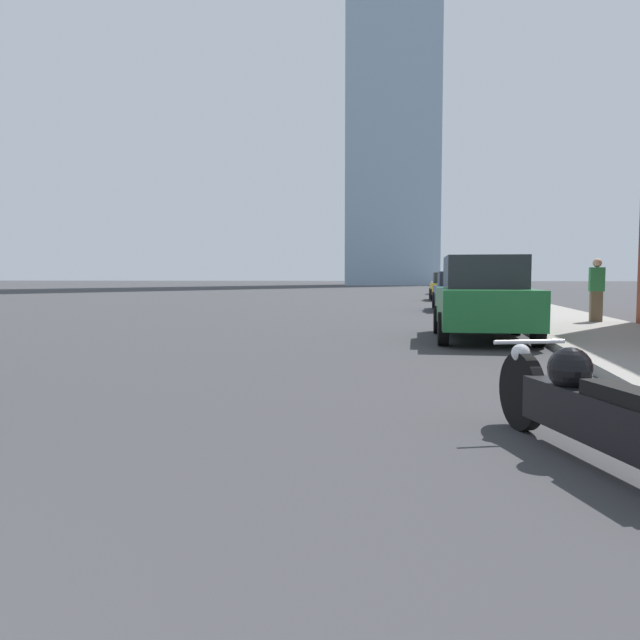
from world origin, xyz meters
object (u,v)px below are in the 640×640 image
(parked_car_green, at_px, (483,298))
(parked_car_yellow, at_px, (447,286))
(parked_car_blue, at_px, (458,290))
(parked_car_white, at_px, (444,284))
(motorcycle, at_px, (591,409))
(pedestrian, at_px, (597,289))

(parked_car_green, relative_size, parked_car_yellow, 1.09)
(parked_car_blue, distance_m, parked_car_white, 23.17)
(parked_car_blue, bearing_deg, parked_car_yellow, 88.79)
(motorcycle, xyz_separation_m, parked_car_white, (-0.04, 43.56, 0.41))
(motorcycle, distance_m, pedestrian, 12.99)
(motorcycle, height_order, parked_car_yellow, parked_car_yellow)
(parked_car_yellow, relative_size, parked_car_white, 0.97)
(motorcycle, bearing_deg, parked_car_white, 71.07)
(pedestrian, bearing_deg, motorcycle, -104.01)
(parked_car_green, xyz_separation_m, parked_car_white, (-0.03, 34.73, -0.06))
(parked_car_yellow, relative_size, pedestrian, 2.39)
(motorcycle, relative_size, parked_car_yellow, 0.68)
(motorcycle, bearing_deg, parked_car_green, 71.10)
(parked_car_green, distance_m, parked_car_yellow, 22.27)
(parked_car_blue, bearing_deg, pedestrian, -69.72)
(parked_car_yellow, bearing_deg, parked_car_white, 87.76)
(parked_car_white, bearing_deg, parked_car_green, -92.49)
(motorcycle, relative_size, parked_car_blue, 0.66)
(motorcycle, distance_m, parked_car_yellow, 31.09)
(parked_car_yellow, height_order, pedestrian, pedestrian)
(parked_car_blue, height_order, parked_car_white, parked_car_white)
(parked_car_blue, bearing_deg, parked_car_green, -91.76)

